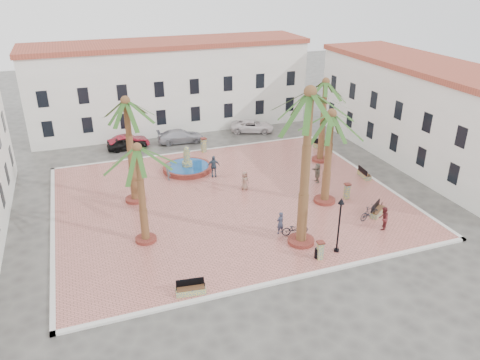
# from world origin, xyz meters

# --- Properties ---
(ground) EXTENTS (120.00, 120.00, 0.00)m
(ground) POSITION_xyz_m (0.00, 0.00, 0.00)
(ground) COLOR #56544F
(ground) RESTS_ON ground
(plaza) EXTENTS (26.00, 22.00, 0.15)m
(plaza) POSITION_xyz_m (0.00, 0.00, 0.07)
(plaza) COLOR #C67064
(plaza) RESTS_ON ground
(kerb_n) EXTENTS (26.30, 0.30, 0.16)m
(kerb_n) POSITION_xyz_m (0.00, 11.00, 0.08)
(kerb_n) COLOR silver
(kerb_n) RESTS_ON ground
(kerb_s) EXTENTS (26.30, 0.30, 0.16)m
(kerb_s) POSITION_xyz_m (0.00, -11.00, 0.08)
(kerb_s) COLOR silver
(kerb_s) RESTS_ON ground
(kerb_e) EXTENTS (0.30, 22.30, 0.16)m
(kerb_e) POSITION_xyz_m (13.00, 0.00, 0.08)
(kerb_e) COLOR silver
(kerb_e) RESTS_ON ground
(kerb_w) EXTENTS (0.30, 22.30, 0.16)m
(kerb_w) POSITION_xyz_m (-13.00, 0.00, 0.08)
(kerb_w) COLOR silver
(kerb_w) RESTS_ON ground
(building_north) EXTENTS (30.40, 7.40, 9.50)m
(building_north) POSITION_xyz_m (-0.00, 19.99, 4.77)
(building_north) COLOR white
(building_north) RESTS_ON ground
(building_east) EXTENTS (7.40, 26.40, 9.00)m
(building_east) POSITION_xyz_m (19.99, 2.00, 4.52)
(building_east) COLOR white
(building_east) RESTS_ON ground
(fountain) EXTENTS (4.33, 4.33, 2.24)m
(fountain) POSITION_xyz_m (-1.63, 6.55, 0.45)
(fountain) COLOR maroon
(fountain) RESTS_ON plaza
(palm_nw) EXTENTS (5.13, 5.13, 8.33)m
(palm_nw) POSITION_xyz_m (-6.89, 2.16, 7.25)
(palm_nw) COLOR maroon
(palm_nw) RESTS_ON plaza
(palm_sw) EXTENTS (4.58, 4.58, 6.94)m
(palm_sw) POSITION_xyz_m (-7.12, -3.95, 6.02)
(palm_sw) COLOR maroon
(palm_sw) RESTS_ON plaza
(palm_s) EXTENTS (5.75, 5.75, 10.52)m
(palm_s) POSITION_xyz_m (2.48, -7.71, 9.24)
(palm_s) COLOR maroon
(palm_s) RESTS_ON plaza
(palm_e) EXTENTS (5.38, 5.38, 7.45)m
(palm_e) POSITION_xyz_m (6.88, -3.05, 6.36)
(palm_e) COLOR maroon
(palm_e) RESTS_ON plaza
(palm_ne) EXTENTS (5.01, 5.01, 7.81)m
(palm_ne) POSITION_xyz_m (10.65, 4.52, 6.78)
(palm_ne) COLOR maroon
(palm_ne) RESTS_ON plaza
(bench_s) EXTENTS (1.72, 0.71, 0.88)m
(bench_s) POSITION_xyz_m (-5.71, -10.38, 0.40)
(bench_s) COLOR gray
(bench_s) RESTS_ON plaza
(bench_se) EXTENTS (1.72, 1.43, 0.91)m
(bench_se) POSITION_xyz_m (9.50, -6.20, 0.41)
(bench_se) COLOR gray
(bench_se) RESTS_ON plaza
(bench_e) EXTENTS (0.66, 1.68, 0.87)m
(bench_e) POSITION_xyz_m (12.38, -0.16, 0.39)
(bench_e) COLOR gray
(bench_e) RESTS_ON plaza
(bench_ne) EXTENTS (1.45, 2.00, 1.03)m
(bench_ne) POSITION_xyz_m (12.38, 7.09, 0.44)
(bench_ne) COLOR gray
(bench_ne) RESTS_ON plaza
(lamppost_s) EXTENTS (0.42, 0.42, 3.83)m
(lamppost_s) POSITION_xyz_m (4.17, -9.43, 2.74)
(lamppost_s) COLOR black
(lamppost_s) RESTS_ON plaza
(lamppost_e) EXTENTS (0.45, 0.45, 4.14)m
(lamppost_e) POSITION_xyz_m (10.50, 2.80, 2.96)
(lamppost_e) COLOR black
(lamppost_e) RESTS_ON plaza
(bollard_se) EXTENTS (0.48, 0.48, 1.24)m
(bollard_se) POSITION_xyz_m (2.73, -9.81, 0.79)
(bollard_se) COLOR gray
(bollard_se) RESTS_ON plaza
(bollard_n) EXTENTS (0.59, 0.59, 1.43)m
(bollard_n) POSITION_xyz_m (1.01, 10.40, 0.89)
(bollard_n) COLOR gray
(bollard_n) RESTS_ON plaza
(bollard_e) EXTENTS (0.48, 0.48, 1.27)m
(bollard_e) POSITION_xyz_m (8.77, -3.15, 0.81)
(bollard_e) COLOR gray
(bollard_e) RESTS_ON plaza
(litter_bin) EXTENTS (0.34, 0.34, 0.66)m
(litter_bin) POSITION_xyz_m (2.62, -9.66, 0.48)
(litter_bin) COLOR black
(litter_bin) RESTS_ON plaza
(cyclist_a) EXTENTS (0.68, 0.55, 1.62)m
(cyclist_a) POSITION_xyz_m (1.67, -6.14, 0.96)
(cyclist_a) COLOR #32374C
(cyclist_a) RESTS_ON plaza
(bicycle_a) EXTENTS (1.90, 0.90, 0.96)m
(bicycle_a) POSITION_xyz_m (2.53, -6.70, 0.63)
(bicycle_a) COLOR black
(bicycle_a) RESTS_ON plaza
(cyclist_b) EXTENTS (1.04, 1.03, 1.69)m
(cyclist_b) POSITION_xyz_m (8.59, -8.09, 1.00)
(cyclist_b) COLOR #571D1F
(cyclist_b) RESTS_ON plaza
(bicycle_b) EXTENTS (1.85, 0.90, 1.07)m
(bicycle_b) POSITION_xyz_m (8.52, -6.60, 0.69)
(bicycle_b) COLOR black
(bicycle_b) RESTS_ON plaza
(pedestrian_fountain_a) EXTENTS (0.90, 0.76, 1.57)m
(pedestrian_fountain_a) POSITION_xyz_m (1.80, 1.08, 0.93)
(pedestrian_fountain_a) COLOR #886655
(pedestrian_fountain_a) RESTS_ON plaza
(pedestrian_fountain_b) EXTENTS (1.16, 0.60, 1.89)m
(pedestrian_fountain_b) POSITION_xyz_m (0.20, 4.48, 1.09)
(pedestrian_fountain_b) COLOR #3A4F63
(pedestrian_fountain_b) RESTS_ON plaza
(pedestrian_north) EXTENTS (0.66, 1.06, 1.57)m
(pedestrian_north) POSITION_xyz_m (-3.61, 5.06, 0.94)
(pedestrian_north) COLOR #4C4D52
(pedestrian_north) RESTS_ON plaza
(pedestrian_east) EXTENTS (0.77, 1.61, 1.67)m
(pedestrian_east) POSITION_xyz_m (8.07, 0.40, 0.98)
(pedestrian_east) COLOR #6A6050
(pedestrian_east) RESTS_ON plaza
(car_black) EXTENTS (3.93, 1.61, 1.33)m
(car_black) POSITION_xyz_m (-5.93, 14.05, 0.67)
(car_black) COLOR black
(car_black) RESTS_ON ground
(car_red) EXTENTS (4.15, 1.88, 1.32)m
(car_red) POSITION_xyz_m (-5.74, 14.47, 0.66)
(car_red) COLOR maroon
(car_red) RESTS_ON ground
(car_silver) EXTENTS (4.87, 2.22, 1.38)m
(car_silver) POSITION_xyz_m (-0.42, 14.21, 0.69)
(car_silver) COLOR #B2B1BB
(car_silver) RESTS_ON ground
(car_white) EXTENTS (5.18, 3.72, 1.31)m
(car_white) POSITION_xyz_m (7.86, 14.86, 0.65)
(car_white) COLOR white
(car_white) RESTS_ON ground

